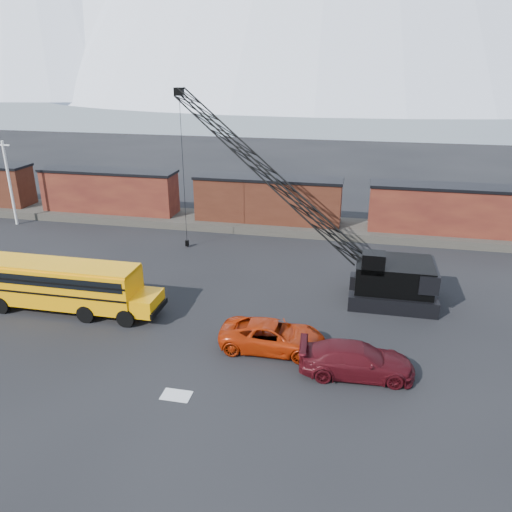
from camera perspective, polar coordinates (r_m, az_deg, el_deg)
The scene contains 11 objects.
ground at distance 28.05m, azimuth -7.17°, elevation -10.58°, with size 160.00×160.00×0.00m, color black.
gravel_berm at distance 47.38m, azimuth 1.34°, elevation 3.67°, with size 120.00×5.00×0.70m, color #4C473E.
boxcar_west_near at distance 51.97m, azimuth -16.39°, elevation 7.18°, with size 13.70×3.10×4.17m.
boxcar_mid at distance 46.70m, azimuth 1.37°, elevation 6.50°, with size 13.70×3.10×4.17m.
boxcar_east_near at distance 46.62m, azimuth 21.16°, elevation 5.01°, with size 13.70×3.10×4.17m.
utility_pole at distance 52.75m, azimuth -26.34°, elevation 7.58°, with size 1.40×0.24×8.00m.
snow_patch at distance 24.81m, azimuth -9.09°, elevation -15.45°, with size 1.40×0.90×0.02m, color silver.
school_bus at distance 33.25m, azimuth -20.91°, elevation -3.08°, with size 11.65×2.65×3.19m.
red_pickup at distance 27.53m, azimuth 1.92°, elevation -9.12°, with size 2.66×5.76×1.60m, color #AE2908.
maroon_suv at distance 25.96m, azimuth 11.41°, elevation -11.57°, with size 2.33×5.73×1.66m, color #460C12.
crawler_crane at distance 35.65m, azimuth 1.29°, elevation 9.43°, with size 19.83×9.59×13.10m.
Camera 1 is at (8.24, -22.37, 14.79)m, focal length 35.00 mm.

